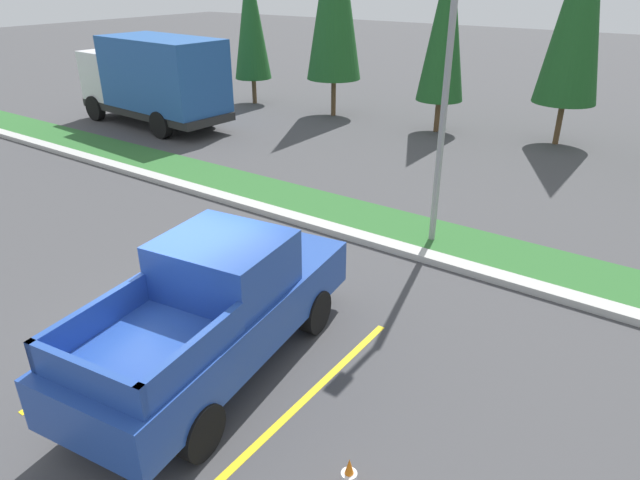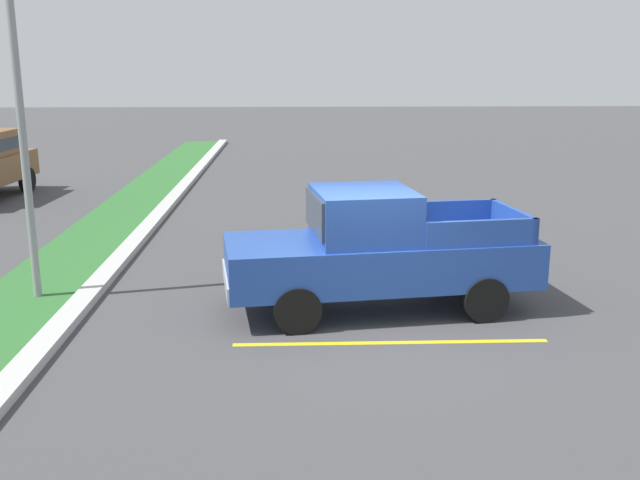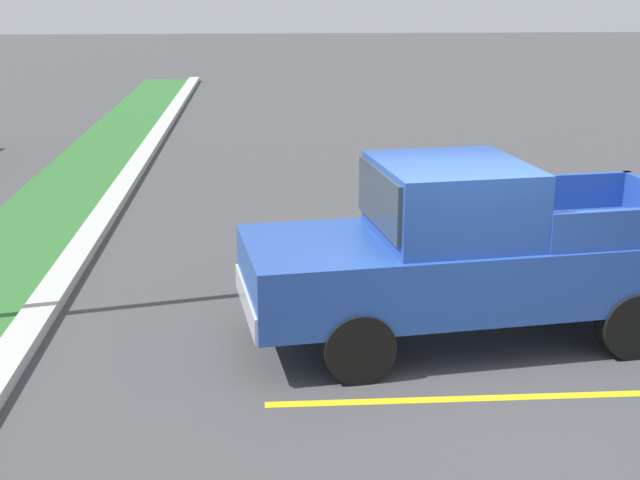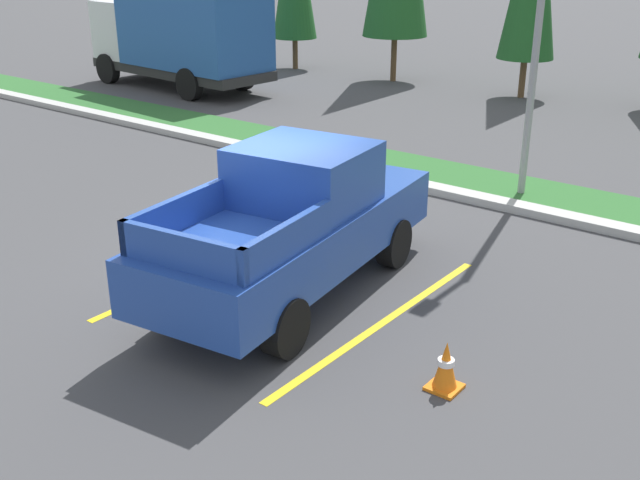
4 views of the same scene
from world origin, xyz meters
TOP-DOWN VIEW (x-y plane):
  - ground_plane at (0.00, 0.00)m, footprint 120.00×120.00m
  - parking_line_near at (-0.61, -0.17)m, footprint 0.12×4.80m
  - parking_line_far at (2.49, -0.17)m, footprint 0.12×4.80m
  - curb_strip at (0.00, 5.00)m, footprint 56.00×0.40m
  - pickup_truck_main at (0.94, -0.12)m, footprint 2.58×5.43m
  - street_light at (1.73, 5.73)m, footprint 0.24×1.49m
  - traffic_cone at (3.90, -1.07)m, footprint 0.36×0.36m

SIDE VIEW (x-z plane):
  - ground_plane at x=0.00m, z-range 0.00..0.00m
  - parking_line_near at x=-0.61m, z-range 0.00..0.01m
  - parking_line_far at x=2.49m, z-range 0.00..0.01m
  - curb_strip at x=0.00m, z-range 0.00..0.15m
  - traffic_cone at x=3.90m, z-range -0.01..0.59m
  - pickup_truck_main at x=0.94m, z-range -0.01..2.09m
  - street_light at x=1.73m, z-range 0.54..6.71m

